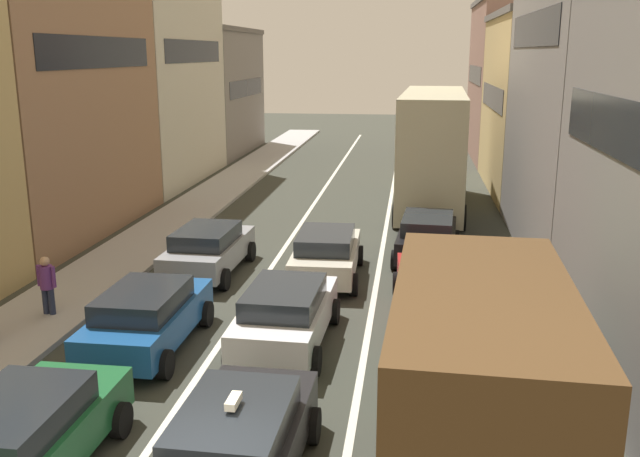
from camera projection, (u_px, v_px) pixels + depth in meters
sidewalk_left at (188, 212)px, 29.38m from camera, size 2.60×64.00×0.14m
lane_stripe_left at (305, 217)px, 28.76m from camera, size 0.16×60.00×0.01m
lane_stripe_right at (387, 220)px, 28.32m from camera, size 0.16×60.00×0.01m
building_row_left at (63, 72)px, 29.05m from camera, size 7.20×43.90×12.61m
building_row_right at (602, 84)px, 27.20m from camera, size 7.20×43.90×13.69m
removalist_box_truck at (476, 368)px, 10.56m from camera, size 2.94×7.78×3.58m
taxi_centre_lane_front at (238, 444)px, 10.67m from camera, size 2.13×4.33×1.66m
sedan_left_lane_front at (22, 438)px, 10.84m from camera, size 2.07×4.31×1.49m
sedan_centre_lane_second at (286, 313)px, 16.01m from camera, size 2.16×4.35×1.49m
wagon_left_lane_second at (147, 316)px, 15.83m from camera, size 2.07×4.31×1.49m
hatchback_centre_lane_third at (326, 253)px, 20.79m from camera, size 2.14×4.34×1.49m
sedan_left_lane_third at (208, 249)px, 21.28m from camera, size 2.16×4.35×1.49m
sedan_right_lane_behind_truck at (435, 285)px, 17.92m from camera, size 2.24×4.39×1.49m
wagon_right_lane_far at (427, 236)px, 22.82m from camera, size 2.29×4.41×1.49m
bus_mid_queue_primary at (433, 146)px, 29.23m from camera, size 3.09×10.58×5.06m
pedestrian_mid_sidewalk at (47, 284)px, 17.59m from camera, size 0.54×0.34×1.66m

